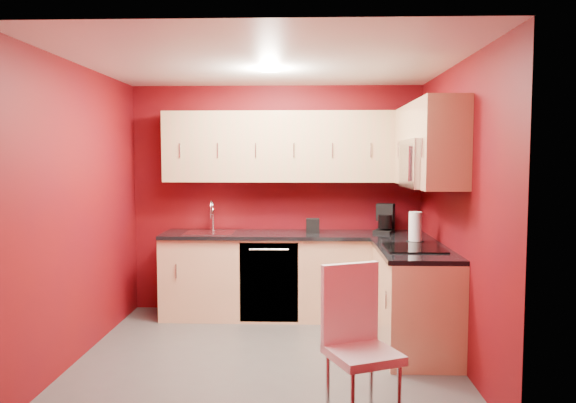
# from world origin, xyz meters

# --- Properties ---
(floor) EXTENTS (3.20, 3.20, 0.00)m
(floor) POSITION_xyz_m (0.00, 0.00, 0.00)
(floor) COLOR #484643
(floor) RESTS_ON ground
(ceiling) EXTENTS (3.20, 3.20, 0.00)m
(ceiling) POSITION_xyz_m (0.00, 0.00, 2.50)
(ceiling) COLOR white
(ceiling) RESTS_ON wall_back
(wall_back) EXTENTS (3.20, 0.00, 3.20)m
(wall_back) POSITION_xyz_m (0.00, 1.50, 1.25)
(wall_back) COLOR #66090A
(wall_back) RESTS_ON floor
(wall_front) EXTENTS (3.20, 0.00, 3.20)m
(wall_front) POSITION_xyz_m (0.00, -1.50, 1.25)
(wall_front) COLOR #66090A
(wall_front) RESTS_ON floor
(wall_left) EXTENTS (0.00, 3.00, 3.00)m
(wall_left) POSITION_xyz_m (-1.60, 0.00, 1.25)
(wall_left) COLOR #66090A
(wall_left) RESTS_ON floor
(wall_right) EXTENTS (0.00, 3.00, 3.00)m
(wall_right) POSITION_xyz_m (1.60, 0.00, 1.25)
(wall_right) COLOR #66090A
(wall_right) RESTS_ON floor
(base_cabinets_back) EXTENTS (2.80, 0.60, 0.87)m
(base_cabinets_back) POSITION_xyz_m (0.20, 1.20, 0.43)
(base_cabinets_back) COLOR #EABA86
(base_cabinets_back) RESTS_ON floor
(base_cabinets_right) EXTENTS (0.60, 1.30, 0.87)m
(base_cabinets_right) POSITION_xyz_m (1.30, 0.25, 0.43)
(base_cabinets_right) COLOR #EABA86
(base_cabinets_right) RESTS_ON floor
(countertop_back) EXTENTS (2.80, 0.63, 0.04)m
(countertop_back) POSITION_xyz_m (0.20, 1.19, 0.89)
(countertop_back) COLOR black
(countertop_back) RESTS_ON base_cabinets_back
(countertop_right) EXTENTS (0.63, 1.27, 0.04)m
(countertop_right) POSITION_xyz_m (1.29, 0.23, 0.89)
(countertop_right) COLOR black
(countertop_right) RESTS_ON base_cabinets_right
(upper_cabinets_back) EXTENTS (2.80, 0.35, 0.75)m
(upper_cabinets_back) POSITION_xyz_m (0.20, 1.32, 1.83)
(upper_cabinets_back) COLOR tan
(upper_cabinets_back) RESTS_ON wall_back
(upper_cabinets_right) EXTENTS (0.35, 1.55, 0.75)m
(upper_cabinets_right) POSITION_xyz_m (1.42, 0.44, 1.89)
(upper_cabinets_right) COLOR tan
(upper_cabinets_right) RESTS_ON wall_right
(microwave) EXTENTS (0.42, 0.76, 0.42)m
(microwave) POSITION_xyz_m (1.39, 0.20, 1.66)
(microwave) COLOR silver
(microwave) RESTS_ON upper_cabinets_right
(cooktop) EXTENTS (0.50, 0.55, 0.01)m
(cooktop) POSITION_xyz_m (1.28, 0.20, 0.92)
(cooktop) COLOR black
(cooktop) RESTS_ON countertop_right
(sink) EXTENTS (0.52, 0.42, 0.35)m
(sink) POSITION_xyz_m (-0.70, 1.20, 0.94)
(sink) COLOR silver
(sink) RESTS_ON countertop_back
(dishwasher_front) EXTENTS (0.60, 0.02, 0.82)m
(dishwasher_front) POSITION_xyz_m (-0.05, 0.91, 0.43)
(dishwasher_front) COLOR black
(dishwasher_front) RESTS_ON base_cabinets_back
(downlight) EXTENTS (0.20, 0.20, 0.01)m
(downlight) POSITION_xyz_m (0.00, 0.30, 2.48)
(downlight) COLOR white
(downlight) RESTS_ON ceiling
(coffee_maker) EXTENTS (0.26, 0.30, 0.31)m
(coffee_maker) POSITION_xyz_m (1.16, 1.23, 1.06)
(coffee_maker) COLOR black
(coffee_maker) RESTS_ON countertop_back
(napkin_holder) EXTENTS (0.14, 0.14, 0.15)m
(napkin_holder) POSITION_xyz_m (0.40, 1.20, 0.99)
(napkin_holder) COLOR black
(napkin_holder) RESTS_ON countertop_back
(paper_towel) EXTENTS (0.19, 0.19, 0.29)m
(paper_towel) POSITION_xyz_m (1.37, 0.59, 1.05)
(paper_towel) COLOR white
(paper_towel) RESTS_ON countertop_right
(dining_chair) EXTENTS (0.54, 0.55, 1.01)m
(dining_chair) POSITION_xyz_m (0.70, -1.20, 0.50)
(dining_chair) COLOR white
(dining_chair) RESTS_ON floor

